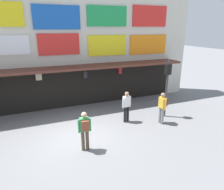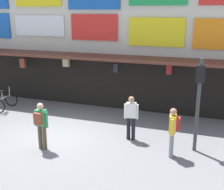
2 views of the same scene
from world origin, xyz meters
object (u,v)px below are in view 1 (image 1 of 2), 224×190
(traffic_light_far, at_px, (167,80))
(pedestrian_in_yellow, at_px, (127,105))
(pedestrian_in_green, at_px, (162,106))
(pedestrian_in_black, at_px, (85,129))

(traffic_light_far, xyz_separation_m, pedestrian_in_yellow, (-2.32, 0.14, -1.19))
(traffic_light_far, relative_size, pedestrian_in_green, 1.90)
(traffic_light_far, distance_m, pedestrian_in_yellow, 2.61)
(traffic_light_far, height_order, pedestrian_in_black, traffic_light_far)
(traffic_light_far, bearing_deg, pedestrian_in_yellow, 176.50)
(traffic_light_far, distance_m, pedestrian_in_black, 5.40)
(pedestrian_in_black, xyz_separation_m, pedestrian_in_yellow, (2.69, 1.78, -0.04))
(pedestrian_in_yellow, xyz_separation_m, pedestrian_in_green, (1.64, -0.84, 0.04))
(pedestrian_in_yellow, bearing_deg, pedestrian_in_green, -27.10)
(pedestrian_in_yellow, height_order, pedestrian_in_green, same)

